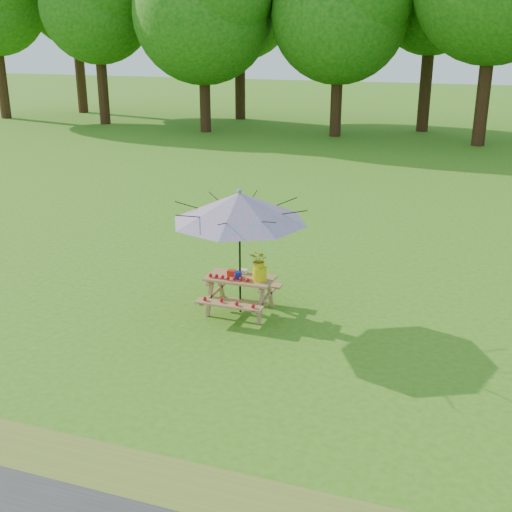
% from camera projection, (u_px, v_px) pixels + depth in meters
% --- Properties ---
extents(ground, '(120.00, 120.00, 0.00)m').
position_uv_depth(ground, '(248.00, 372.00, 9.51)').
color(ground, '#3D7215').
rests_on(ground, ground).
extents(drygrass_strip, '(120.00, 1.20, 0.01)m').
position_uv_depth(drygrass_strip, '(161.00, 493.00, 7.02)').
color(drygrass_strip, olive).
rests_on(drygrass_strip, ground).
extents(picnic_table, '(1.20, 1.32, 0.67)m').
position_uv_depth(picnic_table, '(240.00, 295.00, 11.48)').
color(picnic_table, '#A5724A').
rests_on(picnic_table, ground).
extents(patio_umbrella, '(2.56, 2.56, 2.27)m').
position_uv_depth(patio_umbrella, '(239.00, 207.00, 10.95)').
color(patio_umbrella, black).
rests_on(patio_umbrella, ground).
extents(produce_bins, '(0.30, 0.42, 0.13)m').
position_uv_depth(produce_bins, '(237.00, 273.00, 11.39)').
color(produce_bins, red).
rests_on(produce_bins, picnic_table).
extents(tomatoes_row, '(0.77, 0.13, 0.07)m').
position_uv_depth(tomatoes_row, '(228.00, 278.00, 11.24)').
color(tomatoes_row, red).
rests_on(tomatoes_row, picnic_table).
extents(flower_bucket, '(0.41, 0.38, 0.55)m').
position_uv_depth(flower_bucket, '(260.00, 264.00, 11.13)').
color(flower_bucket, yellow).
rests_on(flower_bucket, picnic_table).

